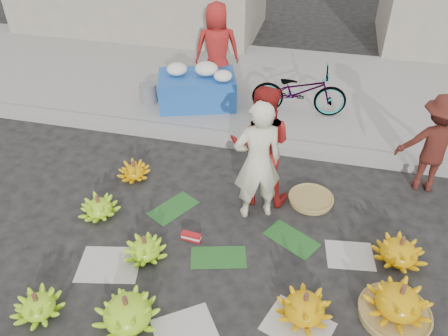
% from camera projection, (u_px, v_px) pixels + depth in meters
% --- Properties ---
extents(ground, '(80.00, 80.00, 0.00)m').
position_uv_depth(ground, '(231.00, 247.00, 5.26)').
color(ground, black).
rests_on(ground, ground).
extents(curb, '(40.00, 0.25, 0.15)m').
position_uv_depth(curb, '(262.00, 145.00, 6.94)').
color(curb, gray).
rests_on(curb, ground).
extents(sidewalk, '(40.00, 4.00, 0.12)m').
position_uv_depth(sidewalk, '(279.00, 88.00, 8.59)').
color(sidewalk, gray).
rests_on(sidewalk, ground).
extents(newspaper_scatter, '(3.20, 1.80, 0.00)m').
position_uv_depth(newspaper_scatter, '(214.00, 301.00, 4.64)').
color(newspaper_scatter, beige).
rests_on(newspaper_scatter, ground).
extents(banana_leaves, '(2.00, 1.00, 0.00)m').
position_uv_depth(banana_leaves, '(226.00, 234.00, 5.44)').
color(banana_leaves, '#1A4F1C').
rests_on(banana_leaves, ground).
extents(banana_bunch_0, '(0.52, 0.52, 0.31)m').
position_uv_depth(banana_bunch_0, '(145.00, 248.00, 5.06)').
color(banana_bunch_0, '#7CC51C').
rests_on(banana_bunch_0, ground).
extents(banana_bunch_1, '(0.56, 0.56, 0.31)m').
position_uv_depth(banana_bunch_1, '(38.00, 305.00, 4.44)').
color(banana_bunch_1, '#7CC51C').
rests_on(banana_bunch_1, ground).
extents(banana_bunch_2, '(0.81, 0.81, 0.41)m').
position_uv_depth(banana_bunch_2, '(127.00, 312.00, 4.31)').
color(banana_bunch_2, '#7CC51C').
rests_on(banana_bunch_2, ground).
extents(banana_bunch_3, '(0.63, 0.63, 0.36)m').
position_uv_depth(banana_bunch_3, '(305.00, 307.00, 4.39)').
color(banana_bunch_3, '#E2A90B').
rests_on(banana_bunch_3, ground).
extents(banana_bunch_4, '(0.76, 0.76, 0.48)m').
position_uv_depth(banana_bunch_4, '(398.00, 304.00, 4.36)').
color(banana_bunch_4, olive).
rests_on(banana_bunch_4, ground).
extents(banana_bunch_5, '(0.74, 0.74, 0.36)m').
position_uv_depth(banana_bunch_5, '(399.00, 251.00, 4.99)').
color(banana_bunch_5, '#E2A90B').
rests_on(banana_bunch_5, ground).
extents(banana_bunch_6, '(0.62, 0.62, 0.31)m').
position_uv_depth(banana_bunch_6, '(99.00, 207.00, 5.65)').
color(banana_bunch_6, '#7CC51C').
rests_on(banana_bunch_6, ground).
extents(banana_bunch_7, '(0.51, 0.51, 0.28)m').
position_uv_depth(banana_bunch_7, '(134.00, 171.00, 6.31)').
color(banana_bunch_7, '#E2A90B').
rests_on(banana_bunch_7, ground).
extents(basket_spare, '(0.60, 0.60, 0.07)m').
position_uv_depth(basket_spare, '(311.00, 199.00, 5.92)').
color(basket_spare, olive).
rests_on(basket_spare, ground).
extents(incense_stack, '(0.25, 0.10, 0.10)m').
position_uv_depth(incense_stack, '(191.00, 237.00, 5.32)').
color(incense_stack, red).
rests_on(incense_stack, ground).
extents(vendor_cream, '(0.71, 0.61, 1.64)m').
position_uv_depth(vendor_cream, '(258.00, 162.00, 5.27)').
color(vendor_cream, beige).
rests_on(vendor_cream, ground).
extents(vendor_red, '(0.84, 0.67, 1.66)m').
position_uv_depth(vendor_red, '(261.00, 147.00, 5.53)').
color(vendor_red, '#AE211A').
rests_on(vendor_red, ground).
extents(man_striped, '(0.94, 0.56, 1.42)m').
position_uv_depth(man_striped, '(435.00, 144.00, 5.78)').
color(man_striped, maroon).
rests_on(man_striped, ground).
extents(flower_table, '(1.54, 1.21, 0.78)m').
position_uv_depth(flower_table, '(197.00, 88.00, 7.75)').
color(flower_table, '#194BA4').
rests_on(flower_table, sidewalk).
extents(grey_bucket, '(0.30, 0.30, 0.35)m').
position_uv_depth(grey_bucket, '(148.00, 93.00, 7.92)').
color(grey_bucket, slate).
rests_on(grey_bucket, sidewalk).
extents(flower_vendor, '(0.93, 0.74, 1.66)m').
position_uv_depth(flower_vendor, '(217.00, 49.00, 7.88)').
color(flower_vendor, '#AE211A').
rests_on(flower_vendor, sidewalk).
extents(bicycle, '(0.71, 1.65, 0.85)m').
position_uv_depth(bicycle, '(299.00, 91.00, 7.43)').
color(bicycle, gray).
rests_on(bicycle, sidewalk).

